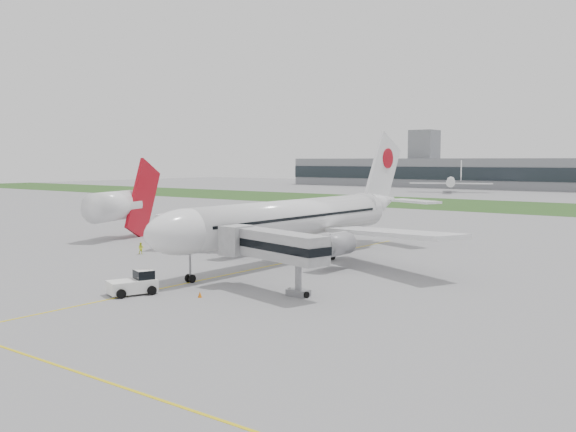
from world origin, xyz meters
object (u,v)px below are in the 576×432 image
Objects in this scene: airliner at (299,217)px; pushback_tug at (135,283)px; jet_bridge at (271,245)px; ground_crew_near at (148,285)px; neighbor_aircraft at (117,205)px.

pushback_tug is (0.02, -27.37, -4.58)m from airliner.
ground_crew_near is at bearing -122.24° from jet_bridge.
airliner is 3.91× the size of jet_bridge.
neighbor_aircraft is (-37.66, -0.19, 0.03)m from airliner.
pushback_tug is 1.29m from ground_crew_near.
ground_crew_near is (-8.85, -8.46, -3.73)m from jet_bridge.
airliner is 26.97m from ground_crew_near.
airliner is 3.04× the size of neighbor_aircraft.
airliner is at bearing -91.30° from ground_crew_near.
jet_bridge is at bearing -139.75° from ground_crew_near.
pushback_tug is at bearing -122.55° from jet_bridge.
jet_bridge is 12.80m from ground_crew_near.
pushback_tug is 0.29× the size of neighbor_aircraft.
neighbor_aircraft is at bearing -37.73° from ground_crew_near.
ground_crew_near is (0.98, 0.83, -0.14)m from pushback_tug.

